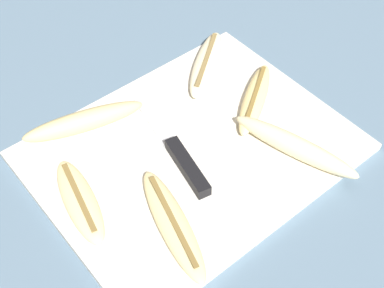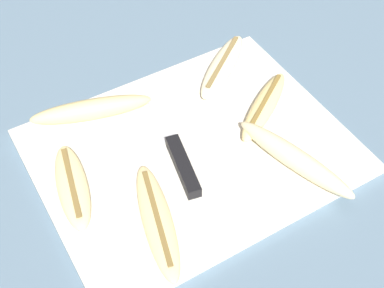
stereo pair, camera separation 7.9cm
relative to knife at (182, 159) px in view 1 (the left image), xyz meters
The scene contains 9 objects.
ground_plane 0.04m from the knife, 20.67° to the left, with size 4.00×4.00×0.00m, color slate.
cutting_board 0.03m from the knife, 20.67° to the left, with size 0.45×0.35×0.01m.
knife is the anchor object (origin of this frame).
banana_golden_short 0.17m from the knife, ahead, with size 0.16×0.12×0.02m.
banana_mellow_near 0.11m from the knife, 134.75° to the right, with size 0.09×0.19×0.02m.
banana_spotted_left 0.16m from the knife, 116.59° to the left, with size 0.19×0.08×0.03m.
banana_bright_far 0.21m from the knife, 39.76° to the left, with size 0.16×0.13×0.02m.
banana_cream_curved 0.17m from the knife, 33.54° to the right, with size 0.08×0.20×0.03m.
banana_ripe_center 0.16m from the knife, 169.21° to the left, with size 0.07×0.16×0.02m.
Camera 1 is at (-0.33, -0.40, 0.62)m, focal length 50.00 mm.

